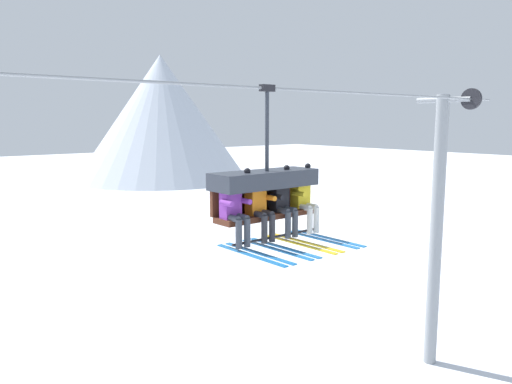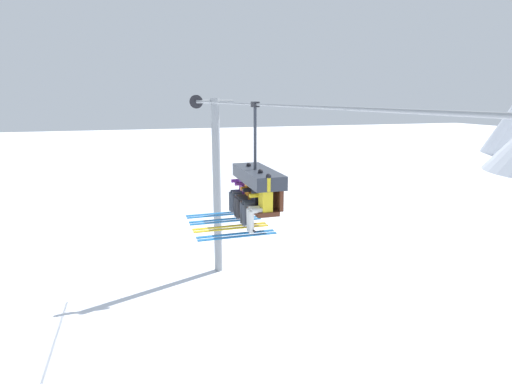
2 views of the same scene
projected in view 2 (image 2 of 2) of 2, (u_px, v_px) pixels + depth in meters
name	position (u px, v px, depth m)	size (l,w,h in m)	color
ground_plane	(271.00, 372.00, 11.74)	(200.00, 200.00, 0.00)	silver
lift_tower_near	(216.00, 183.00, 17.78)	(0.36, 1.88, 8.00)	gray
lift_cable	(247.00, 104.00, 9.43)	(17.71, 0.05, 0.05)	gray
chairlift_chair	(258.00, 181.00, 9.20)	(2.08, 0.74, 2.67)	#512819
skier_purple	(240.00, 187.00, 9.98)	(0.46, 1.70, 1.23)	purple
skier_orange	(246.00, 191.00, 9.46)	(0.48, 1.70, 1.34)	orange
skier_black	(253.00, 197.00, 8.94)	(0.48, 1.70, 1.34)	black
skier_yellow	(260.00, 203.00, 8.42)	(0.48, 1.70, 1.34)	yellow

